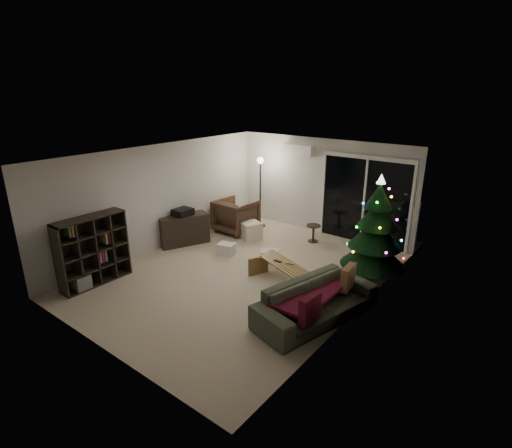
% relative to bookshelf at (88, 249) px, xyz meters
% --- Properties ---
extents(room, '(6.50, 7.51, 2.60)m').
position_rel_bookshelf_xyz_m(room, '(2.71, 3.60, 0.32)').
color(room, beige).
rests_on(room, ground).
extents(bookshelf, '(0.87, 1.42, 1.39)m').
position_rel_bookshelf_xyz_m(bookshelf, '(0.00, 0.00, 0.00)').
color(bookshelf, black).
rests_on(bookshelf, floor).
extents(media_cabinet, '(0.90, 1.28, 0.75)m').
position_rel_bookshelf_xyz_m(media_cabinet, '(0.00, 2.52, -0.32)').
color(media_cabinet, black).
rests_on(media_cabinet, floor).
extents(stereo, '(0.38, 0.45, 0.16)m').
position_rel_bookshelf_xyz_m(stereo, '(0.00, 2.52, 0.13)').
color(stereo, black).
rests_on(stereo, media_cabinet).
extents(armchair, '(0.96, 0.99, 0.89)m').
position_rel_bookshelf_xyz_m(armchair, '(0.45, 3.98, -0.25)').
color(armchair, brown).
rests_on(armchair, floor).
extents(ottoman, '(0.63, 0.63, 0.43)m').
position_rel_bookshelf_xyz_m(ottoman, '(1.07, 3.83, -0.48)').
color(ottoman, white).
rests_on(ottoman, floor).
extents(cardboard_box_a, '(0.45, 0.39, 0.27)m').
position_rel_bookshelf_xyz_m(cardboard_box_a, '(1.29, 2.65, -0.56)').
color(cardboard_box_a, white).
rests_on(cardboard_box_a, floor).
extents(cardboard_box_b, '(0.51, 0.47, 0.29)m').
position_rel_bookshelf_xyz_m(cardboard_box_b, '(2.34, 2.91, -0.55)').
color(cardboard_box_b, white).
rests_on(cardboard_box_b, floor).
extents(side_table, '(0.44, 0.44, 0.44)m').
position_rel_bookshelf_xyz_m(side_table, '(2.48, 4.61, -0.48)').
color(side_table, black).
rests_on(side_table, floor).
extents(floor_lamp, '(0.30, 0.30, 1.89)m').
position_rel_bookshelf_xyz_m(floor_lamp, '(0.70, 4.73, 0.25)').
color(floor_lamp, black).
rests_on(floor_lamp, floor).
extents(sofa, '(1.40, 2.37, 0.65)m').
position_rel_bookshelf_xyz_m(sofa, '(4.30, 1.54, -0.37)').
color(sofa, '#525949').
rests_on(sofa, floor).
extents(sofa_throw, '(0.70, 1.60, 0.05)m').
position_rel_bookshelf_xyz_m(sofa_throw, '(4.20, 1.54, -0.23)').
color(sofa_throw, maroon).
rests_on(sofa_throw, sofa).
extents(cushion_a, '(0.17, 0.44, 0.43)m').
position_rel_bookshelf_xyz_m(cushion_a, '(4.55, 2.19, -0.11)').
color(cushion_a, brown).
rests_on(cushion_a, sofa).
extents(cushion_b, '(0.16, 0.44, 0.43)m').
position_rel_bookshelf_xyz_m(cushion_b, '(4.55, 0.89, -0.11)').
color(cushion_b, maroon).
rests_on(cushion_b, sofa).
extents(coffee_table, '(1.41, 0.93, 0.42)m').
position_rel_bookshelf_xyz_m(coffee_table, '(3.14, 2.29, -0.49)').
color(coffee_table, brown).
rests_on(coffee_table, floor).
extents(remote_a, '(0.17, 0.05, 0.02)m').
position_rel_bookshelf_xyz_m(remote_a, '(2.99, 2.29, -0.26)').
color(remote_a, black).
rests_on(remote_a, coffee_table).
extents(remote_b, '(0.16, 0.10, 0.02)m').
position_rel_bookshelf_xyz_m(remote_b, '(3.24, 2.34, -0.26)').
color(remote_b, slate).
rests_on(remote_b, coffee_table).
extents(christmas_tree, '(1.63, 1.63, 2.15)m').
position_rel_bookshelf_xyz_m(christmas_tree, '(4.41, 3.69, 0.38)').
color(christmas_tree, black).
rests_on(christmas_tree, floor).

